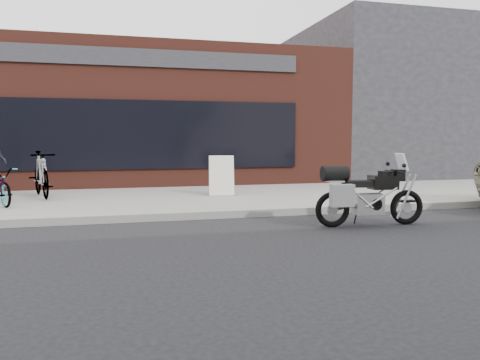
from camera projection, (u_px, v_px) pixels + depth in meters
ground at (332, 273)px, 5.50m from camera, size 120.00×120.00×0.00m
near_sidewalk at (214, 196)px, 12.24m from camera, size 44.00×6.00×0.15m
storefront at (129, 122)px, 18.29m from camera, size 14.00×10.07×4.50m
neighbour_building at (399, 108)px, 21.24m from camera, size 10.00×10.00×6.00m
motorcycle at (364, 195)px, 8.41m from camera, size 2.09×0.67×1.32m
bicycle_rear at (41, 174)px, 11.39m from camera, size 1.06×1.96×1.13m
sandwich_sign at (221, 175)px, 11.94m from camera, size 0.72×0.67×1.00m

